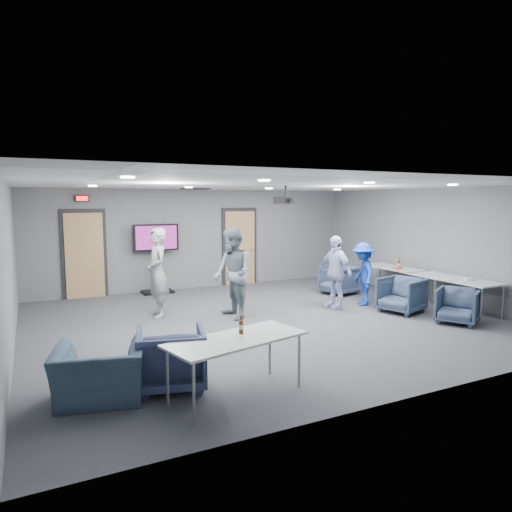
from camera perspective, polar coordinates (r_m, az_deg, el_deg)
name	(u,v)px	position (r m, az deg, el deg)	size (l,w,h in m)	color
floor	(267,320)	(9.26, 1.35, -8.04)	(9.00, 9.00, 0.00)	#393B41
ceiling	(267,185)	(8.95, 1.40, 8.90)	(9.00, 9.00, 0.00)	white
wall_back	(199,239)	(12.67, -7.11, 2.13)	(9.00, 0.02, 2.70)	slate
wall_front	(423,288)	(5.81, 20.13, -3.74)	(9.00, 0.02, 2.70)	slate
wall_left	(9,268)	(7.99, -28.53, -1.38)	(0.02, 8.00, 2.70)	slate
wall_right	(432,244)	(11.79, 21.11, 1.38)	(0.02, 8.00, 2.70)	slate
door_left	(84,255)	(12.00, -20.65, 0.13)	(1.06, 0.17, 2.24)	black
door_right	(240,247)	(13.09, -2.06, 1.09)	(1.06, 0.17, 2.24)	black
exit_sign	(82,198)	(11.91, -20.92, 6.74)	(0.32, 0.08, 0.16)	black
hvac_diffuser	(195,189)	(11.33, -7.58, 8.33)	(0.60, 0.60, 0.03)	black
downlights	(267,185)	(8.95, 1.40, 8.81)	(6.18, 3.78, 0.02)	white
person_a	(157,273)	(9.60, -12.23, -2.05)	(0.67, 0.44, 1.84)	#9EA09D
person_b	(233,274)	(9.24, -2.94, -2.21)	(0.90, 0.70, 1.85)	slate
person_c	(335,272)	(10.31, 9.85, -1.99)	(0.95, 0.40, 1.63)	#C6D5FF
person_d	(363,274)	(10.75, 13.24, -2.20)	(0.93, 0.54, 1.45)	#1A40AD
chair_right_a	(339,280)	(11.95, 10.34, -2.96)	(0.79, 0.81, 0.74)	#3B4766
chair_right_b	(401,295)	(10.30, 17.69, -4.67)	(0.81, 0.83, 0.76)	#34425A
chair_right_c	(457,306)	(9.80, 23.87, -5.72)	(0.74, 0.76, 0.69)	#334158
chair_front_a	(171,358)	(6.05, -10.57, -12.40)	(0.84, 0.86, 0.78)	#3B4466
chair_front_b	(100,374)	(5.92, -18.95, -13.75)	(1.02, 0.89, 0.66)	#394E63
table_right_a	(393,269)	(12.04, 16.70, -1.56)	(0.70, 1.67, 0.73)	#ABAEB0
table_right_b	(455,280)	(10.75, 23.63, -2.77)	(0.82, 1.96, 0.73)	#ABAEB0
table_front_left	(237,342)	(5.63, -2.44, -10.64)	(1.87, 1.11, 0.73)	#ABAEB0
bottle_front	(241,326)	(5.78, -1.87, -8.79)	(0.06, 0.06, 0.24)	#632910
bottle_right	(399,264)	(11.82, 17.43, -1.01)	(0.07, 0.07, 0.27)	#632910
snack_box	(398,268)	(11.72, 17.29, -1.45)	(0.19, 0.13, 0.04)	#BA302E
wrapper	(470,279)	(10.60, 25.18, -2.63)	(0.20, 0.14, 0.05)	silver
tv_stand	(157,254)	(12.09, -12.33, 0.24)	(1.17, 0.56, 1.80)	black
projector	(286,200)	(9.14, 3.71, 6.99)	(0.44, 0.40, 0.36)	black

